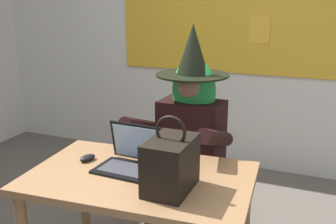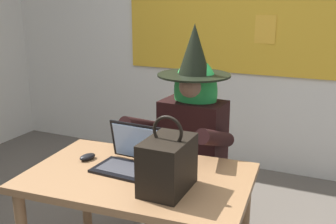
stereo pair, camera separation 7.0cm
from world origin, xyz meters
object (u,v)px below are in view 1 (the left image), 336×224
object	(u,v)px
laptop	(131,159)
computer_mouse	(88,158)
chair_at_desk	(194,163)
person_costumed	(188,128)
handbag	(171,164)
desk_main	(140,192)

from	to	relation	value
laptop	computer_mouse	distance (m)	0.28
chair_at_desk	computer_mouse	xyz separation A→B (m)	(-0.42, -0.68, 0.23)
person_costumed	chair_at_desk	bearing A→B (deg)	-179.92
person_costumed	handbag	world-z (taller)	person_costumed
person_costumed	handbag	xyz separation A→B (m)	(0.16, -0.70, 0.05)
computer_mouse	chair_at_desk	bearing A→B (deg)	74.73
laptop	desk_main	bearing A→B (deg)	-34.21
laptop	handbag	distance (m)	0.35
desk_main	chair_at_desk	distance (m)	0.74
chair_at_desk	handbag	bearing A→B (deg)	13.04
computer_mouse	desk_main	bearing A→B (deg)	8.14
person_costumed	computer_mouse	size ratio (longest dim) A/B	14.27
chair_at_desk	person_costumed	bearing A→B (deg)	-0.86
laptop	handbag	size ratio (longest dim) A/B	0.92
person_costumed	handbag	size ratio (longest dim) A/B	3.93
laptop	computer_mouse	world-z (taller)	laptop
desk_main	handbag	xyz separation A→B (m)	(0.22, -0.09, 0.23)
desk_main	person_costumed	xyz separation A→B (m)	(0.05, 0.61, 0.18)
chair_at_desk	person_costumed	xyz separation A→B (m)	(-0.01, -0.12, 0.30)
person_costumed	desk_main	bearing A→B (deg)	-1.68
computer_mouse	handbag	world-z (taller)	handbag
person_costumed	computer_mouse	xyz separation A→B (m)	(-0.42, -0.55, -0.06)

